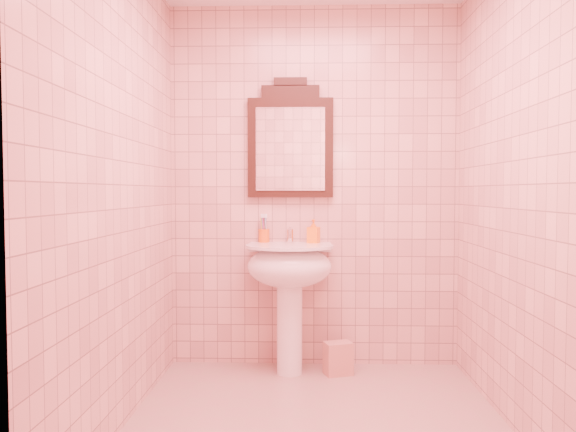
{
  "coord_description": "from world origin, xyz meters",
  "views": [
    {
      "loc": [
        -0.06,
        -2.82,
        1.22
      ],
      "look_at": [
        -0.16,
        0.55,
        1.07
      ],
      "focal_mm": 35.0,
      "sensor_mm": 36.0,
      "label": 1
    }
  ],
  "objects_px": {
    "pedestal_sink": "(290,275)",
    "mirror": "(290,142)",
    "toothbrush_cup": "(264,235)",
    "soap_dispenser": "(313,231)",
    "towel": "(338,358)"
  },
  "relations": [
    {
      "from": "pedestal_sink",
      "to": "mirror",
      "type": "relative_size",
      "value": 1.05
    },
    {
      "from": "toothbrush_cup",
      "to": "pedestal_sink",
      "type": "bearing_deg",
      "value": -43.48
    },
    {
      "from": "mirror",
      "to": "towel",
      "type": "height_order",
      "value": "mirror"
    },
    {
      "from": "pedestal_sink",
      "to": "towel",
      "type": "xyz_separation_m",
      "value": [
        0.32,
        -0.01,
        -0.55
      ]
    },
    {
      "from": "soap_dispenser",
      "to": "mirror",
      "type": "bearing_deg",
      "value": 176.11
    },
    {
      "from": "pedestal_sink",
      "to": "towel",
      "type": "distance_m",
      "value": 0.64
    },
    {
      "from": "mirror",
      "to": "soap_dispenser",
      "type": "relative_size",
      "value": 5.0
    },
    {
      "from": "toothbrush_cup",
      "to": "mirror",
      "type": "bearing_deg",
      "value": 8.77
    },
    {
      "from": "mirror",
      "to": "towel",
      "type": "bearing_deg",
      "value": -32.61
    },
    {
      "from": "toothbrush_cup",
      "to": "soap_dispenser",
      "type": "height_order",
      "value": "toothbrush_cup"
    },
    {
      "from": "toothbrush_cup",
      "to": "towel",
      "type": "height_order",
      "value": "toothbrush_cup"
    },
    {
      "from": "pedestal_sink",
      "to": "toothbrush_cup",
      "type": "xyz_separation_m",
      "value": [
        -0.18,
        0.17,
        0.25
      ]
    },
    {
      "from": "toothbrush_cup",
      "to": "soap_dispenser",
      "type": "relative_size",
      "value": 1.05
    },
    {
      "from": "towel",
      "to": "toothbrush_cup",
      "type": "bearing_deg",
      "value": 160.54
    },
    {
      "from": "mirror",
      "to": "toothbrush_cup",
      "type": "distance_m",
      "value": 0.67
    }
  ]
}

